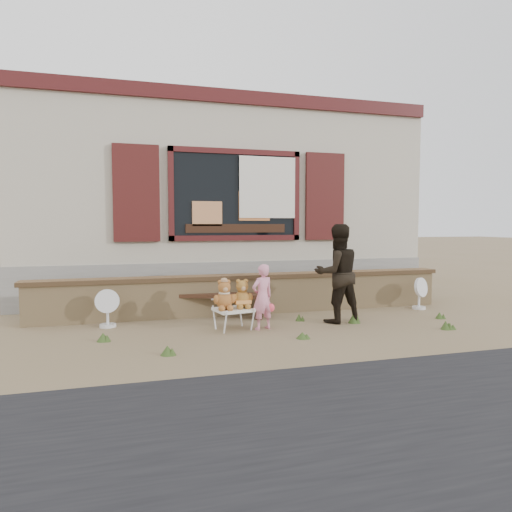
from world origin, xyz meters
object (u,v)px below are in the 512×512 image
object	(u,v)px
bench	(218,300)
child	(262,297)
teddy_bear_right	(242,293)
folding_chair	(233,310)
adult	(337,273)
teddy_bear_left	(224,294)

from	to	relation	value
bench	child	xyz separation A→B (m)	(0.45, -0.98, 0.18)
child	bench	bearing A→B (deg)	-84.05
bench	teddy_bear_right	world-z (taller)	teddy_bear_right
bench	teddy_bear_right	bearing A→B (deg)	-57.63
folding_chair	adult	bearing A→B (deg)	-9.82
teddy_bear_left	teddy_bear_right	distance (m)	0.28
bench	child	bearing A→B (deg)	-44.81
teddy_bear_right	adult	size ratio (longest dim) A/B	0.28
folding_chair	child	size ratio (longest dim) A/B	0.62
bench	adult	xyz separation A→B (m)	(1.70, -0.84, 0.47)
folding_chair	child	bearing A→B (deg)	-23.99
teddy_bear_right	bench	bearing A→B (deg)	90.19
teddy_bear_right	child	xyz separation A→B (m)	(0.27, -0.12, -0.05)
bench	folding_chair	bearing A→B (deg)	-66.62
folding_chair	teddy_bear_right	size ratio (longest dim) A/B	1.37
folding_chair	teddy_bear_left	distance (m)	0.28
bench	teddy_bear_left	size ratio (longest dim) A/B	3.61
teddy_bear_left	teddy_bear_right	world-z (taller)	teddy_bear_left
folding_chair	teddy_bear_right	distance (m)	0.28
bench	child	size ratio (longest dim) A/B	1.66
folding_chair	teddy_bear_right	xyz separation A→B (m)	(0.14, 0.03, 0.24)
bench	folding_chair	world-z (taller)	bench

